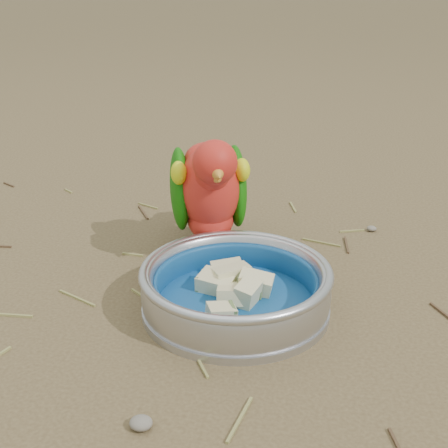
# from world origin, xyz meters

# --- Properties ---
(ground) EXTENTS (60.00, 60.00, 0.00)m
(ground) POSITION_xyz_m (0.00, 0.00, 0.00)
(ground) COLOR brown
(food_bowl) EXTENTS (0.24, 0.24, 0.02)m
(food_bowl) POSITION_xyz_m (0.12, -0.01, 0.01)
(food_bowl) COLOR #B2B2BA
(food_bowl) RESTS_ON ground
(bowl_wall) EXTENTS (0.24, 0.24, 0.04)m
(bowl_wall) POSITION_xyz_m (0.12, -0.01, 0.04)
(bowl_wall) COLOR #B2B2BA
(bowl_wall) RESTS_ON food_bowl
(fruit_wedges) EXTENTS (0.14, 0.14, 0.03)m
(fruit_wedges) POSITION_xyz_m (0.12, -0.01, 0.03)
(fruit_wedges) COLOR beige
(fruit_wedges) RESTS_ON food_bowl
(lory_parrot) EXTENTS (0.18, 0.26, 0.19)m
(lory_parrot) POSITION_xyz_m (0.06, 0.14, 0.10)
(lory_parrot) COLOR red
(lory_parrot) RESTS_ON ground
(ground_debris) EXTENTS (0.90, 0.80, 0.01)m
(ground_debris) POSITION_xyz_m (-0.02, 0.07, 0.00)
(ground_debris) COLOR olive
(ground_debris) RESTS_ON ground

